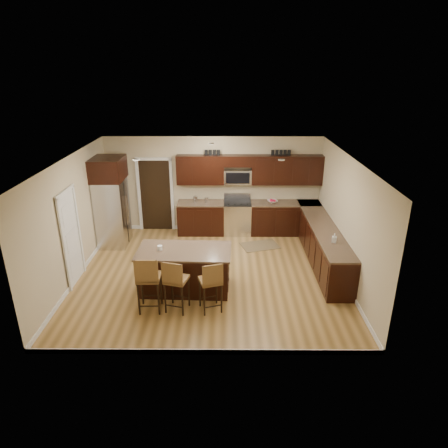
{
  "coord_description": "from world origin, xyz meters",
  "views": [
    {
      "loc": [
        0.36,
        -8.12,
        4.5
      ],
      "look_at": [
        0.31,
        0.4,
        1.09
      ],
      "focal_mm": 32.0,
      "sensor_mm": 36.0,
      "label": 1
    }
  ],
  "objects_px": {
    "stool_left": "(148,278)",
    "refrigerator": "(111,201)",
    "island": "(185,271)",
    "range": "(237,217)",
    "stool_mid": "(175,280)",
    "stool_right": "(211,281)"
  },
  "relations": [
    {
      "from": "stool_right",
      "to": "refrigerator",
      "type": "distance_m",
      "value": 4.19
    },
    {
      "from": "island",
      "to": "stool_right",
      "type": "xyz_separation_m",
      "value": [
        0.59,
        -0.84,
        0.24
      ]
    },
    {
      "from": "range",
      "to": "stool_mid",
      "type": "bearing_deg",
      "value": -108.16
    },
    {
      "from": "range",
      "to": "refrigerator",
      "type": "distance_m",
      "value": 3.47
    },
    {
      "from": "island",
      "to": "range",
      "type": "bearing_deg",
      "value": 71.07
    },
    {
      "from": "stool_left",
      "to": "refrigerator",
      "type": "xyz_separation_m",
      "value": [
        -1.5,
        3.17,
        0.47
      ]
    },
    {
      "from": "island",
      "to": "refrigerator",
      "type": "relative_size",
      "value": 0.84
    },
    {
      "from": "stool_left",
      "to": "refrigerator",
      "type": "distance_m",
      "value": 3.54
    },
    {
      "from": "range",
      "to": "stool_mid",
      "type": "xyz_separation_m",
      "value": [
        -1.29,
        -3.93,
        0.22
      ]
    },
    {
      "from": "stool_left",
      "to": "refrigerator",
      "type": "height_order",
      "value": "refrigerator"
    },
    {
      "from": "island",
      "to": "stool_right",
      "type": "distance_m",
      "value": 1.06
    },
    {
      "from": "island",
      "to": "stool_mid",
      "type": "relative_size",
      "value": 1.79
    },
    {
      "from": "range",
      "to": "stool_left",
      "type": "xyz_separation_m",
      "value": [
        -1.8,
        -3.94,
        0.26
      ]
    },
    {
      "from": "range",
      "to": "stool_mid",
      "type": "relative_size",
      "value": 1.0
    },
    {
      "from": "stool_left",
      "to": "stool_right",
      "type": "height_order",
      "value": "stool_left"
    },
    {
      "from": "stool_mid",
      "to": "refrigerator",
      "type": "xyz_separation_m",
      "value": [
        -2.01,
        3.17,
        0.52
      ]
    },
    {
      "from": "stool_left",
      "to": "stool_right",
      "type": "bearing_deg",
      "value": -0.86
    },
    {
      "from": "range",
      "to": "stool_left",
      "type": "relative_size",
      "value": 0.94
    },
    {
      "from": "stool_left",
      "to": "range",
      "type": "bearing_deg",
      "value": 64.15
    },
    {
      "from": "stool_right",
      "to": "stool_left",
      "type": "bearing_deg",
      "value": 162.52
    },
    {
      "from": "island",
      "to": "stool_mid",
      "type": "bearing_deg",
      "value": -94.38
    },
    {
      "from": "stool_left",
      "to": "refrigerator",
      "type": "bearing_deg",
      "value": 114.01
    }
  ]
}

